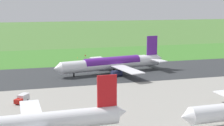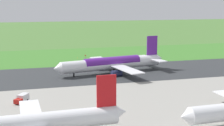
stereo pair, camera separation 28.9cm
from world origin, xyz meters
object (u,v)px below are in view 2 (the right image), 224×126
airliner_main (113,63)px  no_stopping_sign (85,57)px  service_truck_baggage (22,98)px  traffic_cone_orange (78,58)px  airliner_parked_far (30,123)px

airliner_main → no_stopping_sign: size_ratio=20.53×
service_truck_baggage → no_stopping_sign: service_truck_baggage is taller
service_truck_baggage → traffic_cone_orange: bearing=-111.4°
airliner_main → service_truck_baggage: (39.84, 35.87, -2.95)m
no_stopping_sign → service_truck_baggage: bearing=64.9°
traffic_cone_orange → airliner_main: bearing=101.9°
traffic_cone_orange → airliner_parked_far: bearing=75.0°
airliner_parked_far → service_truck_baggage: (1.91, -29.46, -2.44)m
airliner_main → traffic_cone_orange: airliner_main is taller
airliner_main → service_truck_baggage: bearing=42.0°
service_truck_baggage → no_stopping_sign: (-34.35, -73.40, 0.15)m
service_truck_baggage → traffic_cone_orange: (-30.82, -78.69, -1.13)m
airliner_main → no_stopping_sign: (5.48, -37.53, -2.80)m
airliner_main → airliner_parked_far: (37.92, 65.33, -0.51)m
airliner_parked_far → no_stopping_sign: 107.88m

